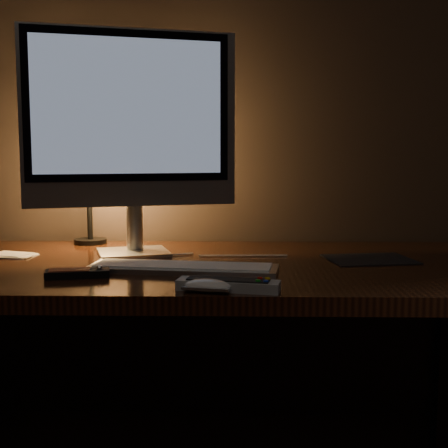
{
  "coord_description": "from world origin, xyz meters",
  "views": [
    {
      "loc": [
        0.09,
        0.27,
        1.04
      ],
      "look_at": [
        0.06,
        1.73,
        0.86
      ],
      "focal_mm": 50.0,
      "sensor_mm": 36.0,
      "label": 1
    }
  ],
  "objects_px": {
    "media_remote": "(77,273)",
    "tv_remote": "(228,285)",
    "desk_lamp": "(94,170)",
    "keyboard": "(183,268)",
    "monitor": "(131,123)",
    "desk": "(203,305)",
    "mouse": "(208,288)"
  },
  "relations": [
    {
      "from": "keyboard",
      "to": "desk_lamp",
      "type": "height_order",
      "value": "desk_lamp"
    },
    {
      "from": "keyboard",
      "to": "tv_remote",
      "type": "relative_size",
      "value": 2.07
    },
    {
      "from": "tv_remote",
      "to": "mouse",
      "type": "bearing_deg",
      "value": -147.6
    },
    {
      "from": "desk",
      "to": "keyboard",
      "type": "distance_m",
      "value": 0.23
    },
    {
      "from": "desk",
      "to": "desk_lamp",
      "type": "relative_size",
      "value": 4.75
    },
    {
      "from": "mouse",
      "to": "tv_remote",
      "type": "xyz_separation_m",
      "value": [
        0.04,
        0.02,
        0.0
      ]
    },
    {
      "from": "keyboard",
      "to": "media_remote",
      "type": "xyz_separation_m",
      "value": [
        -0.23,
        -0.08,
        0.0
      ]
    },
    {
      "from": "desk_lamp",
      "to": "desk",
      "type": "bearing_deg",
      "value": -10.89
    },
    {
      "from": "media_remote",
      "to": "tv_remote",
      "type": "bearing_deg",
      "value": -31.85
    },
    {
      "from": "desk",
      "to": "monitor",
      "type": "height_order",
      "value": "monitor"
    },
    {
      "from": "tv_remote",
      "to": "desk_lamp",
      "type": "height_order",
      "value": "desk_lamp"
    },
    {
      "from": "media_remote",
      "to": "tv_remote",
      "type": "xyz_separation_m",
      "value": [
        0.35,
        -0.13,
        0.0
      ]
    },
    {
      "from": "media_remote",
      "to": "tv_remote",
      "type": "relative_size",
      "value": 0.69
    },
    {
      "from": "desk_lamp",
      "to": "monitor",
      "type": "bearing_deg",
      "value": -27.09
    },
    {
      "from": "tv_remote",
      "to": "desk_lamp",
      "type": "relative_size",
      "value": 0.65
    },
    {
      "from": "tv_remote",
      "to": "desk_lamp",
      "type": "distance_m",
      "value": 0.77
    },
    {
      "from": "monitor",
      "to": "mouse",
      "type": "xyz_separation_m",
      "value": [
        0.23,
        -0.46,
        -0.35
      ]
    },
    {
      "from": "desk",
      "to": "media_remote",
      "type": "height_order",
      "value": "media_remote"
    },
    {
      "from": "mouse",
      "to": "desk",
      "type": "bearing_deg",
      "value": 106.83
    },
    {
      "from": "mouse",
      "to": "desk_lamp",
      "type": "distance_m",
      "value": 0.76
    },
    {
      "from": "keyboard",
      "to": "desk_lamp",
      "type": "distance_m",
      "value": 0.55
    },
    {
      "from": "desk",
      "to": "keyboard",
      "type": "bearing_deg",
      "value": -101.34
    },
    {
      "from": "tv_remote",
      "to": "desk_lamp",
      "type": "xyz_separation_m",
      "value": [
        -0.41,
        0.61,
        0.22
      ]
    },
    {
      "from": "keyboard",
      "to": "mouse",
      "type": "distance_m",
      "value": 0.23
    },
    {
      "from": "mouse",
      "to": "media_remote",
      "type": "bearing_deg",
      "value": 167.23
    },
    {
      "from": "tv_remote",
      "to": "keyboard",
      "type": "bearing_deg",
      "value": 129.52
    },
    {
      "from": "media_remote",
      "to": "desk",
      "type": "bearing_deg",
      "value": 32.31
    },
    {
      "from": "desk",
      "to": "tv_remote",
      "type": "relative_size",
      "value": 7.29
    },
    {
      "from": "mouse",
      "to": "media_remote",
      "type": "xyz_separation_m",
      "value": [
        -0.3,
        0.14,
        0.0
      ]
    },
    {
      "from": "media_remote",
      "to": "desk_lamp",
      "type": "xyz_separation_m",
      "value": [
        -0.07,
        0.48,
        0.22
      ]
    },
    {
      "from": "monitor",
      "to": "keyboard",
      "type": "relative_size",
      "value": 1.35
    },
    {
      "from": "monitor",
      "to": "keyboard",
      "type": "bearing_deg",
      "value": -73.56
    }
  ]
}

